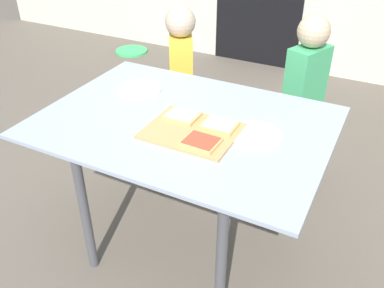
{
  "coord_description": "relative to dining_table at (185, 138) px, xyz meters",
  "views": [
    {
      "loc": [
        0.77,
        -1.44,
        1.69
      ],
      "look_at": [
        0.04,
        0.0,
        0.65
      ],
      "focal_mm": 39.03,
      "sensor_mm": 36.0,
      "label": 1
    }
  ],
  "objects": [
    {
      "name": "cutting_board",
      "position": [
        0.08,
        -0.08,
        0.1
      ],
      "size": [
        0.39,
        0.31,
        0.01
      ],
      "primitive_type": "cube",
      "color": "tan",
      "rests_on": "dining_table"
    },
    {
      "name": "child_right",
      "position": [
        0.35,
        0.84,
        -0.05
      ],
      "size": [
        0.22,
        0.28,
        1.08
      ],
      "color": "#422E41",
      "rests_on": "ground"
    },
    {
      "name": "pizza_slice_near_right",
      "position": [
        0.16,
        -0.16,
        0.11
      ],
      "size": [
        0.15,
        0.13,
        0.02
      ],
      "color": "tan",
      "rests_on": "cutting_board"
    },
    {
      "name": "pizza_slice_far_left",
      "position": [
        -0.01,
        -0.0,
        0.11
      ],
      "size": [
        0.14,
        0.12,
        0.02
      ],
      "color": "tan",
      "rests_on": "cutting_board"
    },
    {
      "name": "plate_white_right",
      "position": [
        0.33,
        0.02,
        0.1
      ],
      "size": [
        0.23,
        0.23,
        0.01
      ],
      "primitive_type": "cylinder",
      "color": "white",
      "rests_on": "dining_table"
    },
    {
      "name": "dining_table",
      "position": [
        0.0,
        0.0,
        0.0
      ],
      "size": [
        1.29,
        0.93,
        0.77
      ],
      "color": "#96A3B5",
      "rests_on": "ground"
    },
    {
      "name": "child_left",
      "position": [
        -0.41,
        0.73,
        -0.06
      ],
      "size": [
        0.24,
        0.28,
        1.06
      ],
      "color": "#2D2637",
      "rests_on": "ground"
    },
    {
      "name": "ground_plane",
      "position": [
        0.0,
        0.0,
        -0.68
      ],
      "size": [
        16.0,
        16.0,
        0.0
      ],
      "primitive_type": "plane",
      "color": "#61574B"
    },
    {
      "name": "plate_white_left",
      "position": [
        -0.35,
        0.17,
        0.1
      ],
      "size": [
        0.23,
        0.23,
        0.01
      ],
      "primitive_type": "cylinder",
      "color": "white",
      "rests_on": "dining_table"
    },
    {
      "name": "garden_hose_coil",
      "position": [
        -1.92,
        2.31,
        -0.66
      ],
      "size": [
        0.36,
        0.36,
        0.03
      ],
      "primitive_type": "cylinder",
      "color": "#3AC663",
      "rests_on": "ground"
    },
    {
      "name": "pizza_slice_far_right",
      "position": [
        0.17,
        -0.0,
        0.11
      ],
      "size": [
        0.14,
        0.12,
        0.02
      ],
      "color": "tan",
      "rests_on": "cutting_board"
    }
  ]
}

